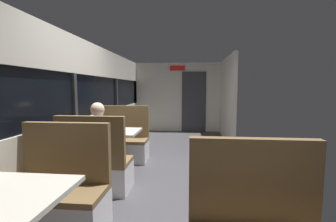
{
  "coord_description": "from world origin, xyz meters",
  "views": [
    {
      "loc": [
        0.42,
        -3.51,
        1.47
      ],
      "look_at": [
        -0.01,
        1.02,
        1.0
      ],
      "focal_mm": 24.38,
      "sensor_mm": 36.0,
      "label": 1
    }
  ],
  "objects": [
    {
      "name": "bench_mid_window_facing_entry",
      "position": [
        -0.89,
        0.91,
        0.33
      ],
      "size": [
        0.95,
        0.5,
        1.1
      ],
      "color": "silver",
      "rests_on": "ground_plane"
    },
    {
      "name": "dining_table_near_window",
      "position": [
        -0.89,
        -2.09,
        0.64
      ],
      "size": [
        0.9,
        0.7,
        0.74
      ],
      "color": "#9E9EA3",
      "rests_on": "ground_plane"
    },
    {
      "name": "seated_passenger",
      "position": [
        -0.89,
        -0.41,
        0.54
      ],
      "size": [
        0.47,
        0.55,
        1.26
      ],
      "color": "#26262D",
      "rests_on": "ground_plane"
    },
    {
      "name": "dining_table_mid_window",
      "position": [
        -0.89,
        0.21,
        0.64
      ],
      "size": [
        0.9,
        0.7,
        0.74
      ],
      "color": "#9E9EA3",
      "rests_on": "ground_plane"
    },
    {
      "name": "bench_near_window_facing_entry",
      "position": [
        -0.89,
        -1.39,
        0.33
      ],
      "size": [
        0.95,
        0.5,
        1.1
      ],
      "color": "silver",
      "rests_on": "ground_plane"
    },
    {
      "name": "carriage_aisle_panel_right",
      "position": [
        1.45,
        3.0,
        1.15
      ],
      "size": [
        0.08,
        2.4,
        2.3
      ],
      "primitive_type": "cube",
      "color": "beige",
      "rests_on": "ground_plane"
    },
    {
      "name": "bench_mid_window_facing_end",
      "position": [
        -0.89,
        -0.49,
        0.33
      ],
      "size": [
        0.95,
        0.5,
        1.1
      ],
      "color": "silver",
      "rests_on": "ground_plane"
    },
    {
      "name": "ground_plane",
      "position": [
        0.0,
        0.0,
        -0.01
      ],
      "size": [
        3.3,
        9.2,
        0.02
      ],
      "primitive_type": "cube",
      "color": "#423F44"
    },
    {
      "name": "carriage_window_panel_left",
      "position": [
        -1.45,
        0.0,
        1.11
      ],
      "size": [
        0.09,
        8.48,
        2.3
      ],
      "color": "beige",
      "rests_on": "ground_plane"
    },
    {
      "name": "carriage_end_bulkhead",
      "position": [
        0.06,
        4.19,
        1.14
      ],
      "size": [
        2.9,
        0.11,
        2.3
      ],
      "color": "beige",
      "rests_on": "ground_plane"
    },
    {
      "name": "coffee_cup_primary",
      "position": [
        -0.88,
        0.05,
        0.79
      ],
      "size": [
        0.07,
        0.07,
        0.09
      ],
      "color": "white",
      "rests_on": "dining_table_mid_window"
    }
  ]
}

